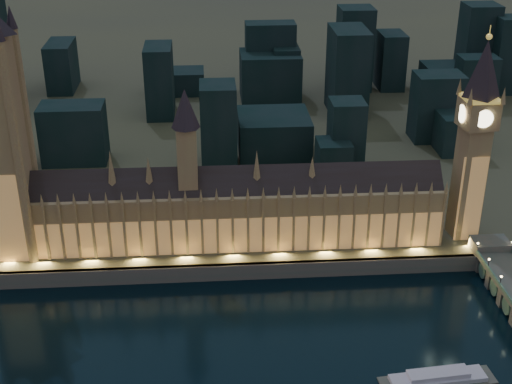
{
  "coord_description": "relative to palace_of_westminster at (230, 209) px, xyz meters",
  "views": [
    {
      "loc": [
        -16.25,
        -240.06,
        181.56
      ],
      "look_at": [
        5.0,
        55.0,
        38.0
      ],
      "focal_mm": 50.0,
      "sensor_mm": 36.0,
      "label": 1
    }
  ],
  "objects": [
    {
      "name": "city_backdrop",
      "position": [
        41.4,
        185.14,
        5.0
      ],
      "size": [
        468.33,
        215.63,
        89.27
      ],
      "color": "black",
      "rests_on": "north_bank"
    },
    {
      "name": "north_bank",
      "position": [
        7.04,
        458.26,
        -22.37
      ],
      "size": [
        2000.0,
        960.0,
        8.0
      ],
      "primitive_type": "cube",
      "color": "#3C4036",
      "rests_on": "ground"
    },
    {
      "name": "river_boat",
      "position": [
        74.21,
        -96.76,
        -24.81
      ],
      "size": [
        44.99,
        14.35,
        4.5
      ],
      "color": "#42554F",
      "rests_on": "ground"
    },
    {
      "name": "palace_of_westminster",
      "position": [
        0.0,
        0.0,
        0.0
      ],
      "size": [
        202.0,
        21.76,
        78.0
      ],
      "color": "#916D51",
      "rests_on": "north_bank"
    },
    {
      "name": "embankment_wall",
      "position": [
        7.04,
        -20.74,
        -22.37
      ],
      "size": [
        2000.0,
        2.5,
        8.0
      ],
      "primitive_type": "cube",
      "color": "#42554F",
      "rests_on": "ground"
    },
    {
      "name": "ground_plane",
      "position": [
        7.04,
        -61.74,
        -26.37
      ],
      "size": [
        2000.0,
        2000.0,
        0.0
      ],
      "primitive_type": "plane",
      "color": "black",
      "rests_on": "ground"
    },
    {
      "name": "elizabeth_tower",
      "position": [
        115.04,
        0.18,
        39.34
      ],
      "size": [
        18.0,
        18.0,
        103.71
      ],
      "color": "#916D51",
      "rests_on": "north_bank"
    }
  ]
}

